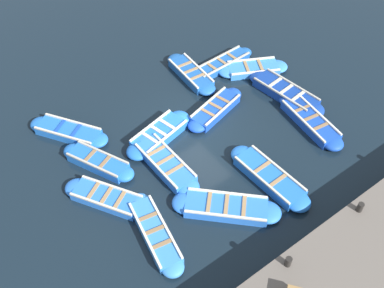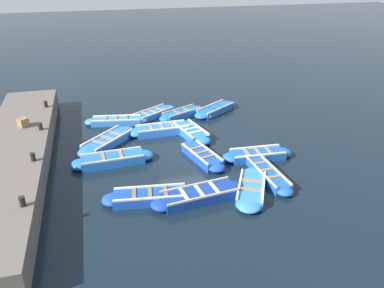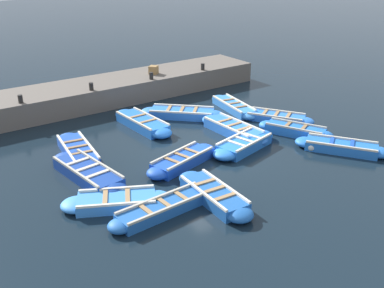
{
  "view_description": "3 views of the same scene",
  "coord_description": "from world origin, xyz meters",
  "px_view_note": "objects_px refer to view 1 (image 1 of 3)",
  "views": [
    {
      "loc": [
        10.21,
        -7.65,
        13.3
      ],
      "look_at": [
        0.84,
        -0.72,
        0.52
      ],
      "focal_mm": 42.0,
      "sensor_mm": 36.0,
      "label": 1
    },
    {
      "loc": [
        4.05,
        16.22,
        8.38
      ],
      "look_at": [
        -0.15,
        0.6,
        0.44
      ],
      "focal_mm": 35.0,
      "sensor_mm": 36.0,
      "label": 2
    },
    {
      "loc": [
        -12.3,
        9.5,
        7.13
      ],
      "look_at": [
        0.6,
        0.3,
        0.18
      ],
      "focal_mm": 42.0,
      "sensor_mm": 36.0,
      "label": 3
    }
  ],
  "objects_px": {
    "boat_drifting": "(286,93)",
    "boat_end_of_row": "(222,64)",
    "boat_centre": "(191,74)",
    "boat_inner_gap": "(253,69)",
    "buoy_orange_near": "(96,133)",
    "boat_outer_left": "(215,109)",
    "boat_outer_right": "(310,121)",
    "bollard_mid_north": "(288,262)",
    "boat_alongside": "(165,164)",
    "boat_far_corner": "(98,162)",
    "bollard_mid_south": "(360,207)",
    "boat_mid_row": "(226,208)",
    "boat_bow_out": "(155,233)",
    "boat_broadside": "(69,132)",
    "boat_near_quay": "(107,198)",
    "boat_tucked": "(269,177)",
    "boat_stern_in": "(159,134)"
  },
  "relations": [
    {
      "from": "boat_bow_out",
      "to": "boat_broadside",
      "type": "height_order",
      "value": "boat_broadside"
    },
    {
      "from": "boat_end_of_row",
      "to": "boat_broadside",
      "type": "xyz_separation_m",
      "value": [
        -0.25,
        -7.8,
        0.01
      ]
    },
    {
      "from": "boat_drifting",
      "to": "boat_inner_gap",
      "type": "distance_m",
      "value": 2.16
    },
    {
      "from": "boat_tucked",
      "to": "boat_bow_out",
      "type": "height_order",
      "value": "boat_tucked"
    },
    {
      "from": "buoy_orange_near",
      "to": "boat_alongside",
      "type": "bearing_deg",
      "value": 23.25
    },
    {
      "from": "boat_drifting",
      "to": "bollard_mid_north",
      "type": "xyz_separation_m",
      "value": [
        6.2,
        -6.2,
        1.02
      ]
    },
    {
      "from": "boat_near_quay",
      "to": "bollard_mid_south",
      "type": "height_order",
      "value": "bollard_mid_south"
    },
    {
      "from": "boat_stern_in",
      "to": "boat_broadside",
      "type": "bearing_deg",
      "value": -129.0
    },
    {
      "from": "boat_alongside",
      "to": "boat_bow_out",
      "type": "bearing_deg",
      "value": -40.71
    },
    {
      "from": "boat_centre",
      "to": "boat_outer_right",
      "type": "bearing_deg",
      "value": 21.55
    },
    {
      "from": "boat_inner_gap",
      "to": "boat_far_corner",
      "type": "bearing_deg",
      "value": -84.82
    },
    {
      "from": "boat_alongside",
      "to": "boat_inner_gap",
      "type": "xyz_separation_m",
      "value": [
        -2.37,
        6.57,
        -0.04
      ]
    },
    {
      "from": "boat_outer_right",
      "to": "boat_mid_row",
      "type": "bearing_deg",
      "value": -77.2
    },
    {
      "from": "boat_tucked",
      "to": "boat_broadside",
      "type": "height_order",
      "value": "boat_tucked"
    },
    {
      "from": "buoy_orange_near",
      "to": "boat_mid_row",
      "type": "bearing_deg",
      "value": 17.76
    },
    {
      "from": "boat_centre",
      "to": "boat_inner_gap",
      "type": "bearing_deg",
      "value": 61.28
    },
    {
      "from": "boat_centre",
      "to": "bollard_mid_north",
      "type": "height_order",
      "value": "bollard_mid_north"
    },
    {
      "from": "boat_mid_row",
      "to": "boat_bow_out",
      "type": "relative_size",
      "value": 0.94
    },
    {
      "from": "boat_centre",
      "to": "boat_alongside",
      "type": "height_order",
      "value": "boat_alongside"
    },
    {
      "from": "boat_end_of_row",
      "to": "boat_outer_right",
      "type": "xyz_separation_m",
      "value": [
        5.15,
        0.53,
        0.03
      ]
    },
    {
      "from": "boat_bow_out",
      "to": "boat_far_corner",
      "type": "bearing_deg",
      "value": -179.1
    },
    {
      "from": "boat_mid_row",
      "to": "boat_end_of_row",
      "type": "relative_size",
      "value": 0.92
    },
    {
      "from": "boat_alongside",
      "to": "boat_centre",
      "type": "bearing_deg",
      "value": 133.47
    },
    {
      "from": "boat_broadside",
      "to": "boat_inner_gap",
      "type": "bearing_deg",
      "value": 81.08
    },
    {
      "from": "boat_inner_gap",
      "to": "bollard_mid_north",
      "type": "height_order",
      "value": "bollard_mid_north"
    },
    {
      "from": "boat_near_quay",
      "to": "boat_end_of_row",
      "type": "height_order",
      "value": "boat_end_of_row"
    },
    {
      "from": "boat_drifting",
      "to": "boat_end_of_row",
      "type": "distance_m",
      "value": 3.42
    },
    {
      "from": "bollard_mid_north",
      "to": "boat_end_of_row",
      "type": "bearing_deg",
      "value": 151.06
    },
    {
      "from": "boat_centre",
      "to": "boat_inner_gap",
      "type": "xyz_separation_m",
      "value": [
        1.41,
        2.58,
        -0.03
      ]
    },
    {
      "from": "buoy_orange_near",
      "to": "boat_inner_gap",
      "type": "bearing_deg",
      "value": 85.02
    },
    {
      "from": "boat_end_of_row",
      "to": "boat_centre",
      "type": "bearing_deg",
      "value": -99.96
    },
    {
      "from": "boat_inner_gap",
      "to": "buoy_orange_near",
      "type": "height_order",
      "value": "boat_inner_gap"
    },
    {
      "from": "boat_far_corner",
      "to": "bollard_mid_north",
      "type": "distance_m",
      "value": 8.01
    },
    {
      "from": "boat_end_of_row",
      "to": "buoy_orange_near",
      "type": "bearing_deg",
      "value": -86.33
    },
    {
      "from": "boat_broadside",
      "to": "bollard_mid_south",
      "type": "distance_m",
      "value": 11.37
    },
    {
      "from": "boat_inner_gap",
      "to": "boat_stern_in",
      "type": "bearing_deg",
      "value": -80.93
    },
    {
      "from": "boat_centre",
      "to": "boat_inner_gap",
      "type": "height_order",
      "value": "boat_centre"
    },
    {
      "from": "boat_outer_right",
      "to": "bollard_mid_south",
      "type": "relative_size",
      "value": 10.79
    },
    {
      "from": "boat_outer_left",
      "to": "boat_outer_right",
      "type": "bearing_deg",
      "value": 43.38
    },
    {
      "from": "boat_tucked",
      "to": "bollard_mid_north",
      "type": "height_order",
      "value": "bollard_mid_north"
    },
    {
      "from": "boat_alongside",
      "to": "boat_drifting",
      "type": "bearing_deg",
      "value": 91.83
    },
    {
      "from": "boat_outer_left",
      "to": "buoy_orange_near",
      "type": "xyz_separation_m",
      "value": [
        -1.82,
        -4.72,
        -0.05
      ]
    },
    {
      "from": "boat_tucked",
      "to": "boat_outer_right",
      "type": "distance_m",
      "value": 3.6
    },
    {
      "from": "boat_drifting",
      "to": "buoy_orange_near",
      "type": "height_order",
      "value": "boat_drifting"
    },
    {
      "from": "bollard_mid_south",
      "to": "bollard_mid_north",
      "type": "bearing_deg",
      "value": -90.0
    },
    {
      "from": "boat_centre",
      "to": "boat_end_of_row",
      "type": "relative_size",
      "value": 0.93
    },
    {
      "from": "boat_far_corner",
      "to": "bollard_mid_south",
      "type": "relative_size",
      "value": 9.06
    },
    {
      "from": "boat_outer_left",
      "to": "boat_inner_gap",
      "type": "bearing_deg",
      "value": 109.79
    },
    {
      "from": "boat_outer_left",
      "to": "boat_far_corner",
      "type": "xyz_separation_m",
      "value": [
        -0.36,
        -5.43,
        0.0
      ]
    },
    {
      "from": "boat_alongside",
      "to": "boat_outer_left",
      "type": "bearing_deg",
      "value": 109.83
    }
  ]
}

